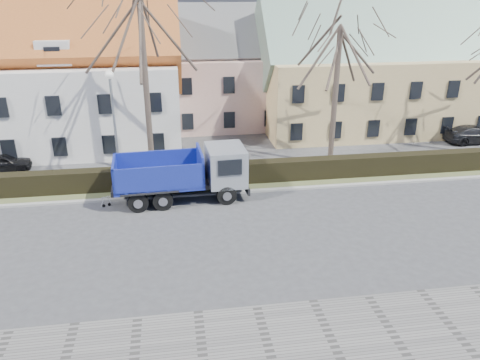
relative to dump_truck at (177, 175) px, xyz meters
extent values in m
plane|color=#3D3D40|center=(0.48, -4.18, -1.54)|extent=(120.00, 120.00, 0.00)
cube|color=#989791|center=(0.48, 0.42, -1.48)|extent=(80.00, 0.30, 0.12)
cube|color=#505932|center=(0.48, 2.02, -1.49)|extent=(80.00, 3.00, 0.10)
cube|color=black|center=(0.48, 1.82, -0.89)|extent=(60.00, 0.90, 1.30)
imported|color=black|center=(-11.17, 6.09, -0.95)|extent=(3.65, 1.96, 1.18)
imported|color=black|center=(22.96, 7.12, -0.87)|extent=(4.62, 1.88, 1.34)
camera|label=1|loc=(-0.07, -24.49, 9.82)|focal=35.00mm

